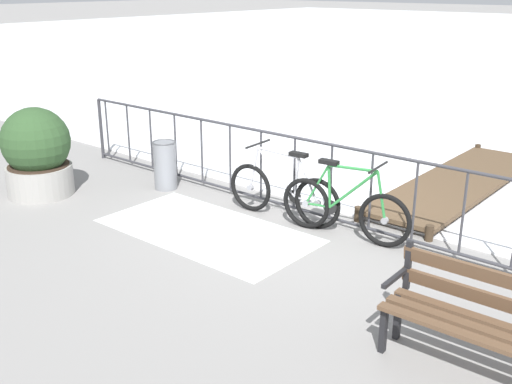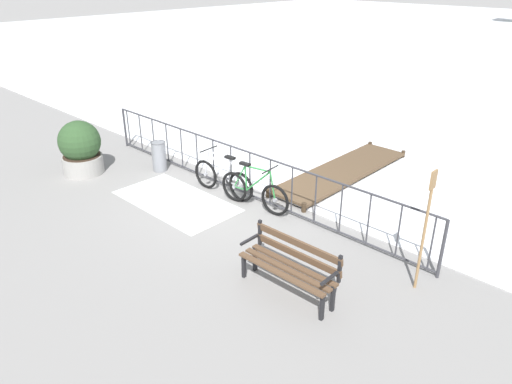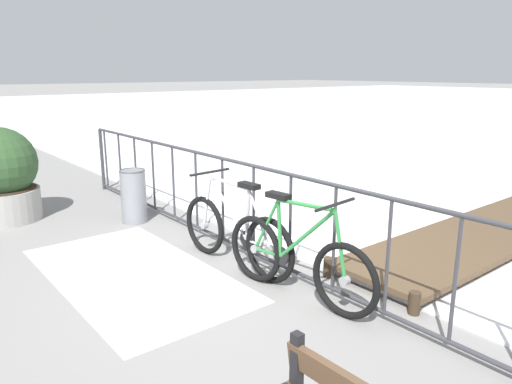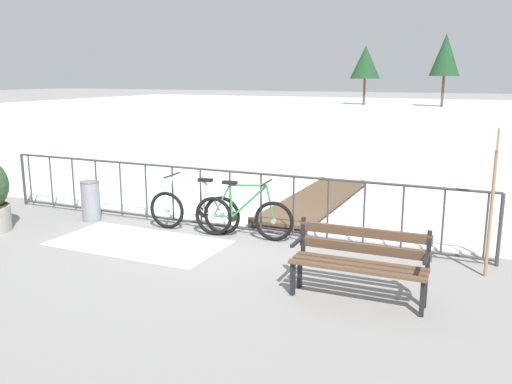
# 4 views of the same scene
# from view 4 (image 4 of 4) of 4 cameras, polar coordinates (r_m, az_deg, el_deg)

# --- Properties ---
(ground_plane) EXTENTS (160.00, 160.00, 0.00)m
(ground_plane) POSITION_cam_4_polar(r_m,az_deg,el_deg) (9.43, -4.30, -3.96)
(ground_plane) COLOR gray
(frozen_pond) EXTENTS (80.00, 56.00, 0.03)m
(frozen_pond) POSITION_cam_4_polar(r_m,az_deg,el_deg) (36.69, 17.61, 7.62)
(frozen_pond) COLOR white
(frozen_pond) RESTS_ON ground
(snow_patch) EXTENTS (2.76, 1.44, 0.01)m
(snow_patch) POSITION_cam_4_polar(r_m,az_deg,el_deg) (8.86, -12.37, -5.27)
(snow_patch) COLOR white
(snow_patch) RESTS_ON ground
(railing_fence) EXTENTS (9.06, 0.06, 1.07)m
(railing_fence) POSITION_cam_4_polar(r_m,az_deg,el_deg) (9.29, -4.35, -0.64)
(railing_fence) COLOR #38383D
(railing_fence) RESTS_ON ground
(bicycle_near_railing) EXTENTS (1.71, 0.52, 0.97)m
(bicycle_near_railing) POSITION_cam_4_polar(r_m,az_deg,el_deg) (8.81, -1.39, -2.60)
(bicycle_near_railing) COLOR black
(bicycle_near_railing) RESTS_ON ground
(bicycle_second) EXTENTS (1.71, 0.52, 0.97)m
(bicycle_second) POSITION_cam_4_polar(r_m,az_deg,el_deg) (9.24, -6.61, -1.98)
(bicycle_second) COLOR black
(bicycle_second) RESTS_ON ground
(park_bench) EXTENTS (1.61, 0.51, 0.89)m
(park_bench) POSITION_cam_4_polar(r_m,az_deg,el_deg) (6.55, 10.98, -6.84)
(park_bench) COLOR brown
(park_bench) RESTS_ON ground
(trash_bin) EXTENTS (0.35, 0.35, 0.73)m
(trash_bin) POSITION_cam_4_polar(r_m,az_deg,el_deg) (10.36, -17.14, -0.87)
(trash_bin) COLOR gray
(trash_bin) RESTS_ON ground
(oar_upright) EXTENTS (0.04, 0.16, 1.98)m
(oar_upright) POSITION_cam_4_polar(r_m,az_deg,el_deg) (7.59, 23.85, -0.14)
(oar_upright) COLOR #937047
(oar_upright) RESTS_ON ground
(wooden_dock) EXTENTS (1.10, 4.25, 0.20)m
(wooden_dock) POSITION_cam_4_polar(r_m,az_deg,el_deg) (11.12, 6.27, -0.85)
(wooden_dock) COLOR brown
(wooden_dock) RESTS_ON ground
(tree_west_mid) EXTENTS (2.67, 2.67, 5.23)m
(tree_west_mid) POSITION_cam_4_polar(r_m,az_deg,el_deg) (50.25, 11.54, 13.34)
(tree_west_mid) COLOR brown
(tree_west_mid) RESTS_ON ground
(tree_centre) EXTENTS (2.45, 2.45, 6.03)m
(tree_centre) POSITION_cam_4_polar(r_m,az_deg,el_deg) (48.45, 19.47, 13.55)
(tree_centre) COLOR brown
(tree_centre) RESTS_ON ground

